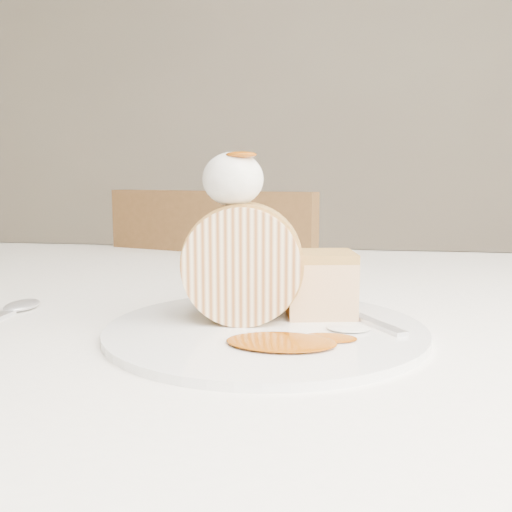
# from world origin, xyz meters

# --- Properties ---
(table) EXTENTS (1.40, 0.90, 0.75)m
(table) POSITION_xyz_m (0.00, 0.20, 0.66)
(table) COLOR white
(table) RESTS_ON ground
(chair_far) EXTENTS (0.50, 0.50, 0.86)m
(chair_far) POSITION_xyz_m (-0.16, 0.67, 0.49)
(chair_far) COLOR brown
(chair_far) RESTS_ON ground
(plate) EXTENTS (0.33, 0.33, 0.01)m
(plate) POSITION_xyz_m (-0.01, 0.05, 0.75)
(plate) COLOR white
(plate) RESTS_ON table
(roulade_slice) EXTENTS (0.11, 0.07, 0.10)m
(roulade_slice) POSITION_xyz_m (-0.03, 0.07, 0.81)
(roulade_slice) COLOR beige
(roulade_slice) RESTS_ON plate
(cake_chunk) EXTENTS (0.07, 0.07, 0.05)m
(cake_chunk) POSITION_xyz_m (0.04, 0.10, 0.78)
(cake_chunk) COLOR #B38243
(cake_chunk) RESTS_ON plate
(whipped_cream) EXTENTS (0.05, 0.05, 0.05)m
(whipped_cream) POSITION_xyz_m (-0.04, 0.06, 0.88)
(whipped_cream) COLOR white
(whipped_cream) RESTS_ON roulade_slice
(caramel_drizzle) EXTENTS (0.03, 0.02, 0.01)m
(caramel_drizzle) POSITION_xyz_m (-0.03, 0.05, 0.91)
(caramel_drizzle) COLOR #8F4005
(caramel_drizzle) RESTS_ON whipped_cream
(caramel_pool) EXTENTS (0.10, 0.07, 0.00)m
(caramel_pool) POSITION_xyz_m (0.01, -0.00, 0.76)
(caramel_pool) COLOR #8F4005
(caramel_pool) RESTS_ON plate
(fork) EXTENTS (0.11, 0.15, 0.00)m
(fork) POSITION_xyz_m (0.08, 0.08, 0.76)
(fork) COLOR silver
(fork) RESTS_ON plate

